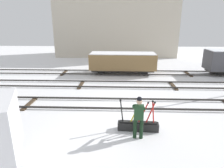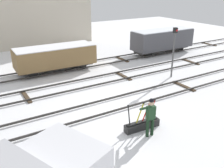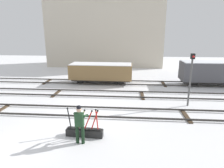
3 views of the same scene
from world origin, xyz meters
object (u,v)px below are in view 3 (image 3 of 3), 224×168
at_px(rail_worker, 80,122).
at_px(switch_lever_frame, 85,131).
at_px(signal_post, 191,74).
at_px(freight_car_far_end, 101,72).
at_px(freight_car_mid_siding, 216,72).

bearing_deg(rail_worker, switch_lever_frame, 86.92).
xyz_separation_m(rail_worker, signal_post, (6.28, 5.16, 1.17)).
xyz_separation_m(switch_lever_frame, rail_worker, (-0.07, -0.61, 0.80)).
relative_size(signal_post, freight_car_far_end, 0.59).
bearing_deg(switch_lever_frame, freight_car_mid_siding, 47.84).
bearing_deg(switch_lever_frame, rail_worker, -93.08).
height_order(switch_lever_frame, signal_post, signal_post).
relative_size(switch_lever_frame, freight_car_mid_siding, 0.29).
relative_size(switch_lever_frame, freight_car_far_end, 0.30).
bearing_deg(freight_car_far_end, switch_lever_frame, -85.95).
bearing_deg(freight_car_mid_siding, signal_post, -126.30).
distance_m(freight_car_far_end, freight_car_mid_siding, 10.85).
distance_m(switch_lever_frame, signal_post, 7.95).
bearing_deg(rail_worker, signal_post, 42.59).
distance_m(switch_lever_frame, freight_car_far_end, 10.23).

